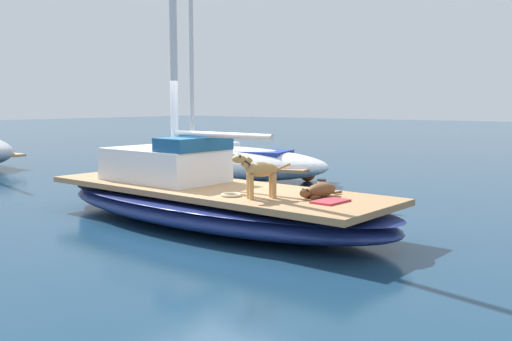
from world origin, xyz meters
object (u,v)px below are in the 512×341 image
deck_winch (321,186)px  mooring_buoy (307,173)px  coiled_rope (231,195)px  sailboat_main (211,205)px  dog_brown (320,190)px  deck_towel (331,201)px  dog_tan (259,171)px  moored_boat_starboard_side (214,161)px

deck_winch → mooring_buoy: size_ratio=0.48×
coiled_rope → sailboat_main: bearing=58.6°
sailboat_main → coiled_rope: coiled_rope is taller
dog_brown → deck_towel: dog_brown is taller
dog_tan → deck_winch: size_ratio=3.96×
dog_brown → deck_towel: bearing=-128.8°
coiled_rope → moored_boat_starboard_side: bearing=44.2°
sailboat_main → mooring_buoy: bearing=16.2°
moored_boat_starboard_side → mooring_buoy: 2.59m
sailboat_main → deck_towel: deck_towel is taller
dog_brown → moored_boat_starboard_side: 7.35m
dog_brown → mooring_buoy: bearing=34.4°
deck_winch → moored_boat_starboard_side: bearing=56.9°
coiled_rope → mooring_buoy: (6.25, 2.61, -0.46)m
deck_towel → mooring_buoy: (5.78, 4.12, -0.46)m
deck_towel → dog_tan: bearing=110.5°
moored_boat_starboard_side → mooring_buoy: bearing=-60.7°
moored_boat_starboard_side → mooring_buoy: (1.26, -2.25, -0.29)m
dog_tan → coiled_rope: (-0.08, 0.47, -0.40)m
moored_boat_starboard_side → deck_towel: bearing=-125.4°
deck_towel → moored_boat_starboard_side: bearing=54.6°
sailboat_main → moored_boat_starboard_side: moored_boat_starboard_side is taller
coiled_rope → deck_towel: size_ratio=0.58×
deck_winch → mooring_buoy: deck_winch is taller
dog_brown → moored_boat_starboard_side: size_ratio=0.14×
sailboat_main → coiled_rope: bearing=-121.4°
sailboat_main → deck_towel: bearing=-93.0°
deck_winch → deck_towel: deck_winch is taller
dog_tan → deck_towel: size_ratio=1.48×
deck_towel → sailboat_main: bearing=87.0°
dog_tan → mooring_buoy: bearing=26.6°
sailboat_main → deck_towel: size_ratio=13.06×
sailboat_main → dog_brown: bearing=-85.5°
mooring_buoy → dog_brown: bearing=-145.6°
moored_boat_starboard_side → mooring_buoy: size_ratio=15.86×
coiled_rope → moored_boat_starboard_side: (4.99, 4.86, -0.17)m
dog_brown → moored_boat_starboard_side: moored_boat_starboard_side is taller
coiled_rope → dog_brown: bearing=-56.3°
dog_brown → dog_tan: 1.00m
sailboat_main → dog_brown: 2.17m
sailboat_main → moored_boat_starboard_side: size_ratio=1.05×
coiled_rope → moored_boat_starboard_side: size_ratio=0.05×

